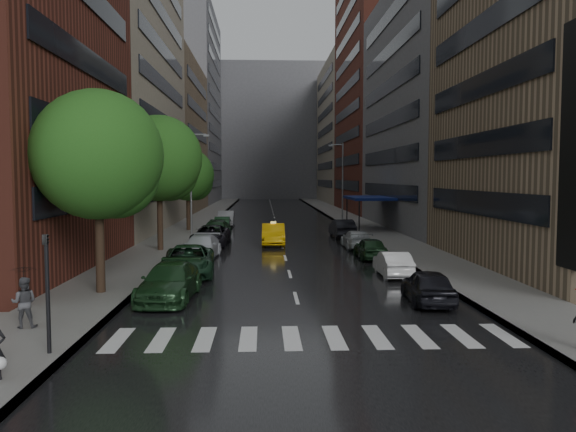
# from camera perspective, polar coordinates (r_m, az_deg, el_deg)

# --- Properties ---
(ground) EXTENTS (220.00, 220.00, 0.00)m
(ground) POSITION_cam_1_polar(r_m,az_deg,el_deg) (20.61, 1.49, -10.71)
(ground) COLOR gray
(ground) RESTS_ON ground
(road) EXTENTS (14.00, 140.00, 0.01)m
(road) POSITION_cam_1_polar(r_m,az_deg,el_deg) (70.09, -1.36, -0.28)
(road) COLOR black
(road) RESTS_ON ground
(sidewalk_left) EXTENTS (4.00, 140.00, 0.15)m
(sidewalk_left) POSITION_cam_1_polar(r_m,az_deg,el_deg) (70.48, -8.70, -0.24)
(sidewalk_left) COLOR gray
(sidewalk_left) RESTS_ON ground
(sidewalk_right) EXTENTS (4.00, 140.00, 0.15)m
(sidewalk_right) POSITION_cam_1_polar(r_m,az_deg,el_deg) (70.84, 5.94, -0.20)
(sidewalk_right) COLOR gray
(sidewalk_right) RESTS_ON ground
(crosswalk) EXTENTS (13.15, 2.80, 0.01)m
(crosswalk) POSITION_cam_1_polar(r_m,az_deg,el_deg) (18.70, 2.55, -12.22)
(crosswalk) COLOR silver
(crosswalk) RESTS_ON ground
(buildings_left) EXTENTS (8.00, 108.00, 38.00)m
(buildings_left) POSITION_cam_1_polar(r_m,az_deg,el_deg) (80.56, -12.47, 11.58)
(buildings_left) COLOR maroon
(buildings_left) RESTS_ON ground
(buildings_right) EXTENTS (8.05, 109.10, 36.00)m
(buildings_right) POSITION_cam_1_polar(r_m,az_deg,el_deg) (78.93, 9.68, 11.08)
(buildings_right) COLOR #937A5B
(buildings_right) RESTS_ON ground
(building_far) EXTENTS (40.00, 14.00, 32.00)m
(building_far) POSITION_cam_1_polar(r_m,az_deg,el_deg) (138.31, -1.95, 8.46)
(building_far) COLOR slate
(building_far) RESTS_ON ground
(tree_near) EXTENTS (5.66, 5.66, 9.02)m
(tree_near) POSITION_cam_1_polar(r_m,az_deg,el_deg) (25.89, -18.76, 5.88)
(tree_near) COLOR #382619
(tree_near) RESTS_ON ground
(tree_mid) EXTENTS (5.95, 5.95, 9.49)m
(tree_mid) POSITION_cam_1_polar(r_m,az_deg,el_deg) (39.93, -12.96, 5.71)
(tree_mid) COLOR #382619
(tree_mid) RESTS_ON ground
(tree_far) EXTENTS (4.97, 4.97, 7.93)m
(tree_far) POSITION_cam_1_polar(r_m,az_deg,el_deg) (54.52, -10.13, 4.14)
(tree_far) COLOR #382619
(tree_far) RESTS_ON ground
(taxi) EXTENTS (1.77, 4.98, 1.64)m
(taxi) POSITION_cam_1_polar(r_m,az_deg,el_deg) (43.15, -1.50, -1.87)
(taxi) COLOR #E9AB0C
(taxi) RESTS_ON ground
(parked_cars_left) EXTENTS (3.04, 41.24, 1.60)m
(parked_cars_left) POSITION_cam_1_polar(r_m,az_deg,el_deg) (40.13, -8.22, -2.42)
(parked_cars_left) COLOR #1B3C1E
(parked_cars_left) RESTS_ON ground
(parked_cars_right) EXTENTS (1.97, 29.94, 1.57)m
(parked_cars_right) POSITION_cam_1_polar(r_m,az_deg,el_deg) (36.99, 8.11, -3.06)
(parked_cars_right) COLOR black
(parked_cars_right) RESTS_ON ground
(ped_black_umbrella) EXTENTS (0.96, 0.98, 2.09)m
(ped_black_umbrella) POSITION_cam_1_polar(r_m,az_deg,el_deg) (21.01, -25.27, -6.96)
(ped_black_umbrella) COLOR #4E4E53
(ped_black_umbrella) RESTS_ON sidewalk_left
(traffic_light) EXTENTS (0.18, 0.15, 3.45)m
(traffic_light) POSITION_cam_1_polar(r_m,az_deg,el_deg) (17.58, -23.26, -6.17)
(traffic_light) COLOR black
(traffic_light) RESTS_ON sidewalk_left
(street_lamp_left) EXTENTS (1.74, 0.22, 9.00)m
(street_lamp_left) POSITION_cam_1_polar(r_m,az_deg,el_deg) (50.28, -9.75, 3.55)
(street_lamp_left) COLOR gray
(street_lamp_left) RESTS_ON sidewalk_left
(street_lamp_right) EXTENTS (1.74, 0.22, 9.00)m
(street_lamp_right) POSITION_cam_1_polar(r_m,az_deg,el_deg) (65.52, 5.50, 3.68)
(street_lamp_right) COLOR gray
(street_lamp_right) RESTS_ON sidewalk_right
(awning) EXTENTS (4.00, 8.00, 3.12)m
(awning) POSITION_cam_1_polar(r_m,az_deg,el_deg) (55.90, 8.20, 1.81)
(awning) COLOR navy
(awning) RESTS_ON sidewalk_right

